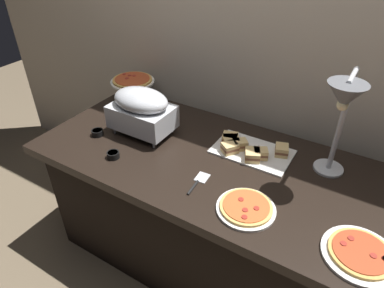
{
  "coord_description": "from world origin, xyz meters",
  "views": [
    {
      "loc": [
        0.6,
        -1.23,
        1.79
      ],
      "look_at": [
        -0.15,
        0.0,
        0.81
      ],
      "focal_mm": 31.99,
      "sensor_mm": 36.0,
      "label": 1
    }
  ],
  "objects": [
    {
      "name": "ground_plane",
      "position": [
        0.0,
        0.0,
        0.0
      ],
      "size": [
        8.0,
        8.0,
        0.0
      ],
      "primitive_type": "plane",
      "color": "brown"
    },
    {
      "name": "back_wall",
      "position": [
        0.0,
        0.5,
        1.2
      ],
      "size": [
        4.4,
        0.04,
        2.4
      ],
      "primitive_type": "cube",
      "color": "#B7A893",
      "rests_on": "ground_plane"
    },
    {
      "name": "buffet_table",
      "position": [
        0.0,
        0.0,
        0.39
      ],
      "size": [
        1.9,
        0.84,
        0.76
      ],
      "color": "black",
      "rests_on": "ground_plane"
    },
    {
      "name": "chafing_dish",
      "position": [
        -0.48,
        0.02,
        0.91
      ],
      "size": [
        0.34,
        0.22,
        0.26
      ],
      "color": "#B7BABF",
      "rests_on": "buffet_table"
    },
    {
      "name": "heat_lamp",
      "position": [
        0.49,
        0.09,
        1.17
      ],
      "size": [
        0.15,
        0.31,
        0.52
      ],
      "color": "#B7BABF",
      "rests_on": "buffet_table"
    },
    {
      "name": "pizza_plate_front",
      "position": [
        0.7,
        -0.24,
        0.77
      ],
      "size": [
        0.27,
        0.27,
        0.03
      ],
      "color": "white",
      "rests_on": "buffet_table"
    },
    {
      "name": "pizza_plate_center",
      "position": [
        0.26,
        -0.24,
        0.77
      ],
      "size": [
        0.25,
        0.25,
        0.03
      ],
      "color": "white",
      "rests_on": "buffet_table"
    },
    {
      "name": "pizza_plate_raised_stand",
      "position": [
        -0.77,
        0.3,
        0.88
      ],
      "size": [
        0.28,
        0.28,
        0.16
      ],
      "color": "#595B60",
      "rests_on": "buffet_table"
    },
    {
      "name": "sandwich_platter",
      "position": [
        0.1,
        0.15,
        0.78
      ],
      "size": [
        0.4,
        0.25,
        0.06
      ],
      "color": "white",
      "rests_on": "buffet_table"
    },
    {
      "name": "sauce_cup_near",
      "position": [
        -0.68,
        -0.13,
        0.78
      ],
      "size": [
        0.06,
        0.06,
        0.03
      ],
      "color": "black",
      "rests_on": "buffet_table"
    },
    {
      "name": "sauce_cup_far",
      "position": [
        -0.46,
        -0.25,
        0.78
      ],
      "size": [
        0.06,
        0.06,
        0.03
      ],
      "color": "black",
      "rests_on": "buffet_table"
    },
    {
      "name": "serving_spatula",
      "position": [
        0.0,
        -0.19,
        0.76
      ],
      "size": [
        0.06,
        0.17,
        0.01
      ],
      "color": "#B7BABF",
      "rests_on": "buffet_table"
    }
  ]
}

